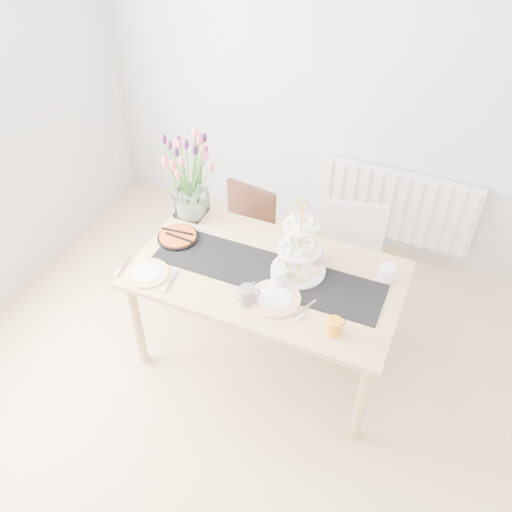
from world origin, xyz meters
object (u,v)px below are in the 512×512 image
at_px(tulip_vase, 187,166).
at_px(cake_stand, 299,254).
at_px(radiator, 397,206).
at_px(tart_tin, 178,237).
at_px(teapot, 312,252).
at_px(plate_right, 274,298).
at_px(mug_white, 279,277).
at_px(mug_grey, 247,295).
at_px(mug_orange, 334,327).
at_px(chair_brown, 244,232).
at_px(chair_white, 351,254).
at_px(plate_left, 147,273).
at_px(cream_jug, 386,273).

xyz_separation_m(tulip_vase, cake_stand, (0.86, -0.26, -0.24)).
bearing_deg(radiator, tart_tin, -130.95).
xyz_separation_m(cake_stand, teapot, (0.04, 0.12, -0.07)).
xyz_separation_m(tulip_vase, plate_right, (0.82, -0.52, -0.37)).
bearing_deg(mug_white, radiator, 94.17).
distance_m(tulip_vase, mug_grey, 0.96).
bearing_deg(mug_orange, tart_tin, 111.70).
bearing_deg(radiator, chair_brown, -141.09).
bearing_deg(chair_white, plate_right, -117.41).
bearing_deg(plate_left, mug_orange, 0.07).
bearing_deg(chair_brown, tart_tin, -100.96).
bearing_deg(mug_grey, teapot, 22.04).
distance_m(tulip_vase, mug_white, 0.94).
relative_size(tart_tin, mug_orange, 2.71).
distance_m(tulip_vase, plate_right, 1.04).
bearing_deg(tart_tin, teapot, 9.44).
relative_size(chair_brown, mug_grey, 7.33).
xyz_separation_m(radiator, plate_right, (-0.40, -1.59, 0.31)).
relative_size(tulip_vase, teapot, 3.02).
bearing_deg(cream_jug, cake_stand, -156.94).
relative_size(radiator, tart_tin, 4.56).
bearing_deg(tart_tin, plate_right, -18.05).
relative_size(radiator, teapot, 5.32).
relative_size(teapot, plate_left, 0.89).
relative_size(cream_jug, tart_tin, 0.35).
xyz_separation_m(teapot, mug_grey, (-0.22, -0.47, -0.02)).
bearing_deg(tart_tin, mug_white, -9.32).
bearing_deg(tulip_vase, tart_tin, -79.60).
bearing_deg(teapot, mug_orange, -34.89).
distance_m(radiator, chair_brown, 1.23).
height_order(mug_orange, plate_right, mug_orange).
distance_m(cake_stand, mug_white, 0.18).
bearing_deg(plate_right, radiator, 75.99).
bearing_deg(radiator, cake_stand, -104.94).
bearing_deg(chair_brown, chair_white, 11.95).
bearing_deg(mug_white, cake_stand, 83.45).
bearing_deg(mug_grey, plate_right, -11.70).
height_order(tulip_vase, mug_grey, tulip_vase).
distance_m(radiator, tulip_vase, 1.75).
relative_size(tart_tin, mug_grey, 2.43).
bearing_deg(cream_jug, mug_white, -146.73).
xyz_separation_m(chair_white, plate_right, (-0.23, -0.86, 0.28)).
distance_m(chair_brown, tulip_vase, 0.77).
xyz_separation_m(cream_jug, tart_tin, (-1.30, -0.17, -0.03)).
height_order(tulip_vase, teapot, tulip_vase).
xyz_separation_m(mug_orange, plate_left, (-1.15, -0.00, -0.04)).
height_order(cake_stand, plate_right, cake_stand).
bearing_deg(tulip_vase, mug_grey, -41.52).
xyz_separation_m(chair_brown, tulip_vase, (-0.25, -0.29, 0.67)).
height_order(teapot, mug_white, teapot).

